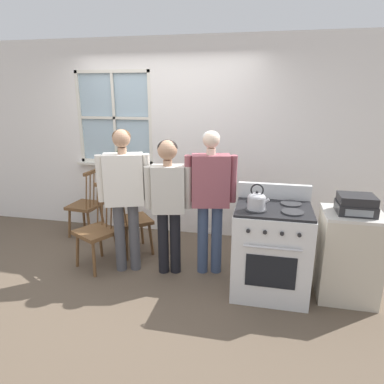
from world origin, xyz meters
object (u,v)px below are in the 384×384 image
object	(u,v)px
chair_near_wall	(86,205)
kettle	(257,200)
stove	(271,249)
side_counter	(348,255)
person_teen_center	(168,195)
person_adult_right	(210,191)
potted_plant	(119,157)
person_elderly_left	(124,189)
chair_by_window	(98,231)
stereo	(356,205)
chair_center_cluster	(132,220)

from	to	relation	value
chair_near_wall	kettle	distance (m)	2.70
stove	side_counter	bearing A→B (deg)	5.52
chair_near_wall	person_teen_center	size ratio (longest dim) A/B	0.63
person_teen_center	person_adult_right	world-z (taller)	person_adult_right
stove	potted_plant	distance (m)	2.59
person_elderly_left	person_teen_center	bearing A→B (deg)	-14.29
chair_by_window	chair_near_wall	bearing A→B (deg)	154.87
kettle	stereo	bearing A→B (deg)	11.29
chair_by_window	kettle	size ratio (longest dim) A/B	3.92
chair_center_cluster	kettle	distance (m)	1.78
person_teen_center	side_counter	bearing A→B (deg)	-15.88
chair_by_window	chair_center_cluster	size ratio (longest dim) A/B	1.00
chair_center_cluster	kettle	bearing A→B (deg)	-153.59
person_elderly_left	person_teen_center	xyz separation A→B (m)	(0.49, 0.05, -0.06)
kettle	stove	bearing A→B (deg)	38.16
person_elderly_left	side_counter	bearing A→B (deg)	-20.61
chair_center_cluster	stove	distance (m)	1.80
chair_by_window	person_adult_right	world-z (taller)	person_adult_right
person_adult_right	stereo	world-z (taller)	person_adult_right
side_counter	chair_by_window	bearing A→B (deg)	178.97
side_counter	stereo	bearing A→B (deg)	-90.00
chair_center_cluster	side_counter	xyz separation A→B (m)	(2.46, -0.47, 0.01)
person_elderly_left	side_counter	world-z (taller)	person_elderly_left
chair_center_cluster	stereo	bearing A→B (deg)	-141.36
person_elderly_left	person_teen_center	world-z (taller)	person_elderly_left
person_adult_right	stereo	distance (m)	1.44
person_adult_right	kettle	world-z (taller)	person_adult_right
chair_near_wall	person_teen_center	bearing A→B (deg)	67.00
chair_near_wall	person_adult_right	world-z (taller)	person_adult_right
chair_by_window	chair_near_wall	distance (m)	1.02
person_teen_center	kettle	world-z (taller)	person_teen_center
stove	chair_center_cluster	bearing A→B (deg)	162.59
chair_by_window	kettle	world-z (taller)	kettle
person_adult_right	kettle	distance (m)	0.64
person_elderly_left	potted_plant	distance (m)	1.29
chair_by_window	person_adult_right	size ratio (longest dim) A/B	0.60
chair_near_wall	person_teen_center	xyz separation A→B (m)	(1.45, -0.78, 0.49)
potted_plant	person_elderly_left	bearing A→B (deg)	-63.78
chair_center_cluster	side_counter	world-z (taller)	chair_center_cluster
chair_near_wall	person_teen_center	world-z (taller)	person_teen_center
chair_by_window	stereo	world-z (taller)	stereo
kettle	side_counter	bearing A→B (deg)	12.54
chair_center_cluster	stove	bearing A→B (deg)	-147.62
chair_near_wall	potted_plant	world-z (taller)	potted_plant
chair_center_cluster	person_elderly_left	world-z (taller)	person_elderly_left
chair_center_cluster	person_elderly_left	size ratio (longest dim) A/B	0.59
chair_center_cluster	person_teen_center	world-z (taller)	person_teen_center
chair_near_wall	chair_center_cluster	size ratio (longest dim) A/B	1.00
chair_near_wall	kettle	world-z (taller)	kettle
stereo	person_teen_center	bearing A→B (deg)	176.72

